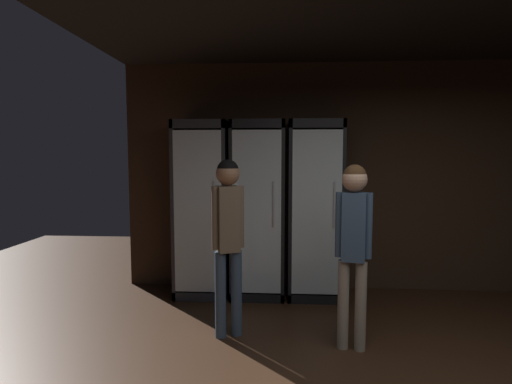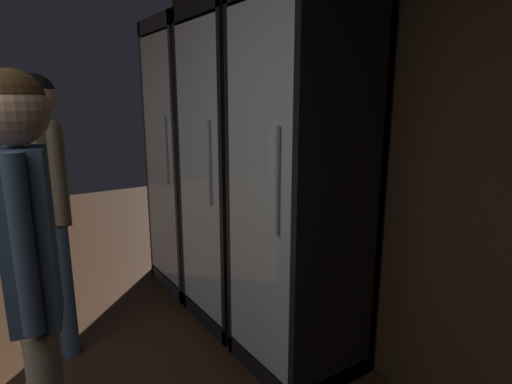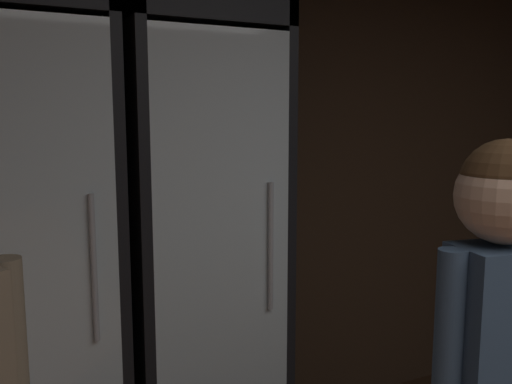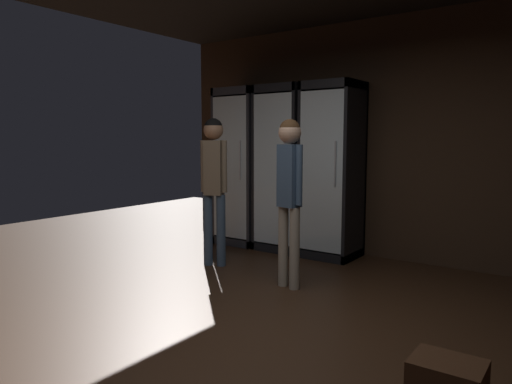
{
  "view_description": "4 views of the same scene",
  "coord_description": "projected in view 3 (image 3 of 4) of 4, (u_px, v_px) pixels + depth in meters",
  "views": [
    {
      "loc": [
        -1.06,
        -1.97,
        1.66
      ],
      "look_at": [
        -1.34,
        2.59,
        1.25
      ],
      "focal_mm": 27.91,
      "sensor_mm": 36.0,
      "label": 1
    },
    {
      "loc": [
        1.0,
        1.29,
        1.5
      ],
      "look_at": [
        -0.95,
        2.59,
        0.98
      ],
      "focal_mm": 29.14,
      "sensor_mm": 36.0,
      "label": 2
    },
    {
      "loc": [
        -1.44,
        0.59,
        1.64
      ],
      "look_at": [
        -0.58,
        2.3,
        1.37
      ],
      "focal_mm": 38.17,
      "sensor_mm": 36.0,
      "label": 3
    },
    {
      "loc": [
        1.86,
        -2.36,
        1.41
      ],
      "look_at": [
        -1.53,
        2.36,
        0.75
      ],
      "focal_mm": 33.16,
      "sensor_mm": 36.0,
      "label": 4
    }
  ],
  "objects": [
    {
      "name": "wall_back",
      "position": [
        292.0,
        161.0,
        2.83
      ],
      "size": [
        6.0,
        0.06,
        2.8
      ],
      "primitive_type": "cube",
      "color": "#382619",
      "rests_on": "ground"
    },
    {
      "name": "cooler_left",
      "position": [
        27.0,
        285.0,
        2.04
      ],
      "size": [
        0.62,
        0.6,
        2.07
      ],
      "color": "black",
      "rests_on": "ground"
    },
    {
      "name": "cooler_center",
      "position": [
        194.0,
        262.0,
        2.33
      ],
      "size": [
        0.62,
        0.6,
        2.07
      ],
      "color": "black",
      "rests_on": "ground"
    }
  ]
}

